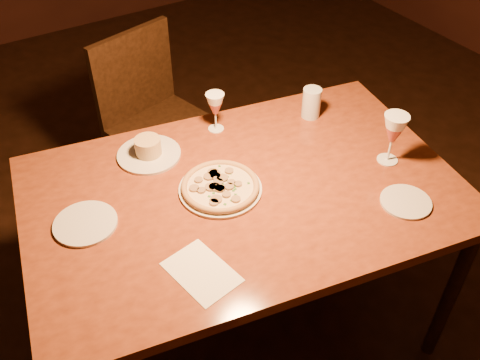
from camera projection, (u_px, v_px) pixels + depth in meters
floor at (258, 337)px, 2.40m from camera, size 7.00×7.00×0.00m
dining_table at (244, 204)px, 1.97m from camera, size 1.70×1.25×0.83m
chair_far at (156, 118)px, 2.74m from camera, size 0.58×0.58×0.98m
pizza_plate at (220, 187)px, 1.90m from camera, size 0.30×0.30×0.03m
ramekin_saucer at (148, 150)px, 2.05m from camera, size 0.24×0.24×0.08m
wine_glass_far at (215, 112)px, 2.14m from camera, size 0.08×0.08×0.17m
wine_glass_right at (392, 139)px, 1.97m from camera, size 0.09×0.09×0.20m
water_tumbler at (311, 103)px, 2.22m from camera, size 0.08×0.08×0.13m
side_plate_left at (85, 223)px, 1.78m from camera, size 0.21×0.21×0.01m
side_plate_near at (406, 202)px, 1.86m from camera, size 0.18×0.18×0.01m
menu_card at (202, 272)px, 1.63m from camera, size 0.19×0.25×0.00m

